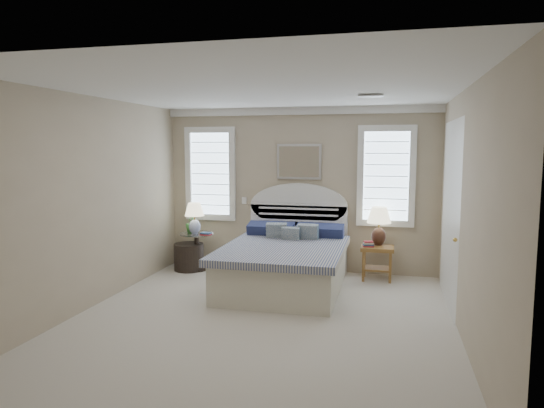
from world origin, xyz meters
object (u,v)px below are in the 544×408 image
at_px(bed, 286,261).
at_px(lamp_right, 379,222).
at_px(nightstand_right, 377,255).
at_px(floor_pot, 189,257).
at_px(side_table_left, 197,248).
at_px(lamp_left, 195,215).

bearing_deg(bed, lamp_right, 31.81).
xyz_separation_m(bed, nightstand_right, (1.30, 0.69, 0.00)).
relative_size(floor_pot, lamp_right, 0.81).
relative_size(side_table_left, nightstand_right, 1.19).
relative_size(lamp_left, lamp_right, 0.86).
xyz_separation_m(floor_pot, lamp_right, (3.10, 0.24, 0.68)).
height_order(floor_pot, lamp_right, lamp_right).
bearing_deg(nightstand_right, side_table_left, -178.06).
distance_m(bed, lamp_left, 1.84).
bearing_deg(lamp_left, nightstand_right, 2.84).
xyz_separation_m(bed, lamp_right, (1.31, 0.81, 0.51)).
height_order(floor_pot, lamp_left, lamp_left).
distance_m(bed, side_table_left, 1.75).
height_order(bed, nightstand_right, bed).
bearing_deg(side_table_left, lamp_left, -103.75).
relative_size(bed, nightstand_right, 4.29).
distance_m(lamp_left, lamp_right, 2.99).
distance_m(side_table_left, floor_pot, 0.21).
height_order(nightstand_right, floor_pot, nightstand_right).
bearing_deg(lamp_left, bed, -18.17).
bearing_deg(floor_pot, lamp_left, -13.39).
distance_m(side_table_left, lamp_right, 3.01).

